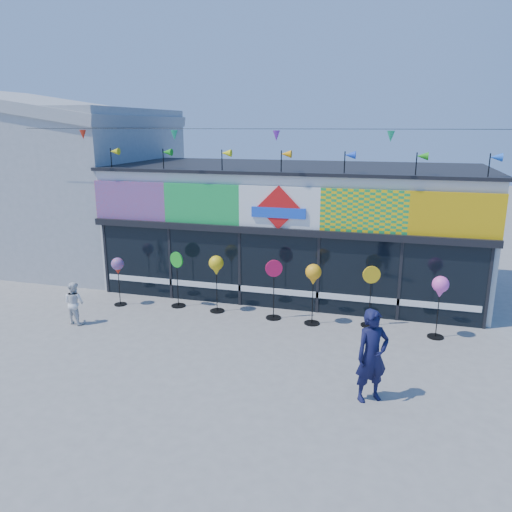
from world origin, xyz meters
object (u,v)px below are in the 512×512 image
at_px(spinner_1, 177,278).
at_px(child, 74,303).
at_px(spinner_0, 118,267).
at_px(spinner_2, 216,267).
at_px(spinner_4, 313,276).
at_px(spinner_3, 274,288).
at_px(spinner_5, 370,295).
at_px(spinner_6, 440,289).
at_px(adult_man, 372,356).

xyz_separation_m(spinner_1, child, (-2.21, -2.03, -0.31)).
xyz_separation_m(spinner_0, spinner_2, (3.09, 0.28, 0.17)).
xyz_separation_m(spinner_4, child, (-6.40, -1.74, -0.78)).
distance_m(spinner_1, child, 3.02).
bearing_deg(spinner_4, spinner_3, 174.59).
xyz_separation_m(spinner_0, spinner_1, (1.79, 0.37, -0.30)).
height_order(spinner_1, spinner_5, spinner_1).
relative_size(spinner_2, spinner_6, 1.03).
bearing_deg(spinner_2, spinner_6, -2.33).
bearing_deg(spinner_0, spinner_6, 0.15).
bearing_deg(spinner_5, spinner_3, -176.44).
height_order(spinner_0, adult_man, adult_man).
xyz_separation_m(spinner_2, adult_man, (4.67, -3.84, -0.41)).
distance_m(spinner_3, spinner_5, 2.68).
xyz_separation_m(spinner_6, child, (-9.69, -1.68, -0.74)).
relative_size(spinner_4, child, 1.43).
relative_size(spinner_5, child, 1.42).
xyz_separation_m(spinner_0, spinner_4, (5.98, 0.08, 0.18)).
height_order(spinner_1, spinner_2, spinner_1).
bearing_deg(spinner_3, spinner_1, 176.64).
bearing_deg(spinner_6, spinner_4, 179.05).
relative_size(spinner_6, adult_man, 0.87).
xyz_separation_m(spinner_4, spinner_5, (1.54, 0.27, -0.48)).
height_order(spinner_6, child, spinner_6).
height_order(spinner_2, spinner_4, spinner_4).
bearing_deg(spinner_3, child, -160.68).
bearing_deg(spinner_3, spinner_4, -5.41).
bearing_deg(child, spinner_0, -93.12).
height_order(spinner_3, spinner_6, spinner_3).
bearing_deg(spinner_5, adult_man, -86.57).
bearing_deg(spinner_1, spinner_2, -3.97).
height_order(spinner_3, child, spinner_3).
distance_m(spinner_3, spinner_6, 4.44).
bearing_deg(spinner_3, spinner_2, 177.10).
xyz_separation_m(spinner_1, spinner_4, (4.19, -0.29, 0.48)).
relative_size(spinner_0, spinner_5, 0.88).
distance_m(spinner_1, spinner_6, 7.49).
distance_m(spinner_3, adult_man, 4.75).
xyz_separation_m(spinner_1, adult_man, (5.97, -3.93, 0.05)).
height_order(spinner_5, spinner_6, spinner_5).
distance_m(spinner_0, spinner_5, 7.53).
bearing_deg(spinner_6, spinner_2, 177.67).
distance_m(spinner_0, spinner_1, 1.85).
bearing_deg(spinner_2, spinner_5, 1.00).
relative_size(spinner_2, spinner_3, 0.99).
relative_size(spinner_5, adult_man, 0.90).
relative_size(spinner_3, spinner_6, 1.04).
relative_size(spinner_2, child, 1.42).
bearing_deg(spinner_2, spinner_0, -174.90).
bearing_deg(spinner_5, spinner_4, -169.92).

